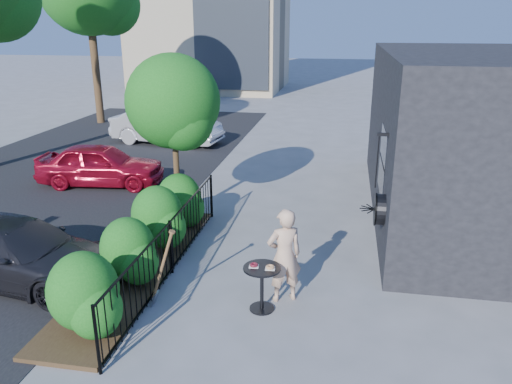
% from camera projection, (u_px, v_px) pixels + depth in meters
% --- Properties ---
extents(ground, '(120.00, 120.00, 0.00)m').
position_uv_depth(ground, '(248.00, 279.00, 9.49)').
color(ground, gray).
rests_on(ground, ground).
extents(shop_building, '(6.22, 9.00, 4.00)m').
position_uv_depth(shop_building, '(505.00, 137.00, 12.11)').
color(shop_building, black).
rests_on(shop_building, ground).
extents(fence, '(0.05, 6.05, 1.10)m').
position_uv_depth(fence, '(171.00, 247.00, 9.56)').
color(fence, black).
rests_on(fence, ground).
extents(planting_bed, '(1.30, 6.00, 0.08)m').
position_uv_depth(planting_bed, '(138.00, 268.00, 9.85)').
color(planting_bed, '#382616').
rests_on(planting_bed, ground).
extents(shrubs, '(1.10, 5.60, 1.24)m').
position_uv_depth(shrubs, '(143.00, 236.00, 9.71)').
color(shrubs, '#155E17').
rests_on(shrubs, ground).
extents(patio_tree, '(2.20, 2.20, 3.94)m').
position_uv_depth(patio_tree, '(175.00, 108.00, 11.54)').
color(patio_tree, '#3F2B19').
rests_on(patio_tree, ground).
extents(street, '(9.00, 30.00, 0.01)m').
position_uv_depth(street, '(15.00, 203.00, 13.46)').
color(street, black).
rests_on(street, ground).
extents(cafe_table, '(0.63, 0.63, 0.85)m').
position_uv_depth(cafe_table, '(262.00, 280.00, 8.33)').
color(cafe_table, black).
rests_on(cafe_table, ground).
extents(woman, '(0.74, 0.64, 1.70)m').
position_uv_depth(woman, '(284.00, 255.00, 8.55)').
color(woman, '#D2A788').
rests_on(woman, ground).
extents(shovel, '(0.50, 0.19, 1.47)m').
position_uv_depth(shovel, '(161.00, 272.00, 8.41)').
color(shovel, brown).
rests_on(shovel, ground).
extents(car_red, '(3.81, 1.86, 1.25)m').
position_uv_depth(car_red, '(101.00, 165.00, 14.80)').
color(car_red, '#A20D24').
rests_on(car_red, ground).
extents(car_silver, '(4.57, 2.10, 1.45)m').
position_uv_depth(car_silver, '(167.00, 126.00, 19.83)').
color(car_silver, '#B1B1B6').
rests_on(car_silver, ground).
extents(car_darkgrey, '(4.22, 2.20, 1.17)m').
position_uv_depth(car_darkgrey, '(17.00, 252.00, 9.29)').
color(car_darkgrey, black).
rests_on(car_darkgrey, ground).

